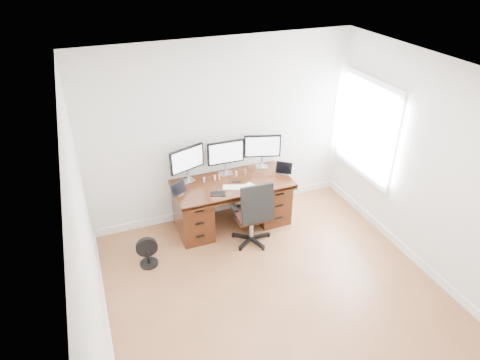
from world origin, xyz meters
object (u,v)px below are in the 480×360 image
object	(u,v)px
desk	(232,201)
office_chair	(253,223)
keyboard	(234,187)
floor_fan	(148,252)
monitor_center	(226,154)

from	to	relation	value
desk	office_chair	bearing A→B (deg)	-78.35
desk	office_chair	size ratio (longest dim) A/B	1.66
desk	keyboard	size ratio (longest dim) A/B	5.46
keyboard	desk	bearing A→B (deg)	100.29
desk	floor_fan	distance (m)	1.45
monitor_center	keyboard	bearing A→B (deg)	-93.32
office_chair	keyboard	size ratio (longest dim) A/B	3.30
desk	floor_fan	bearing A→B (deg)	-161.07
desk	keyboard	bearing A→B (deg)	-100.39
desk	monitor_center	size ratio (longest dim) A/B	3.09
floor_fan	monitor_center	distance (m)	1.77
office_chair	floor_fan	xyz separation A→B (m)	(-1.47, 0.07, -0.13)
desk	floor_fan	xyz separation A→B (m)	(-1.36, -0.47, -0.20)
office_chair	desk	bearing A→B (deg)	103.52
desk	keyboard	world-z (taller)	keyboard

